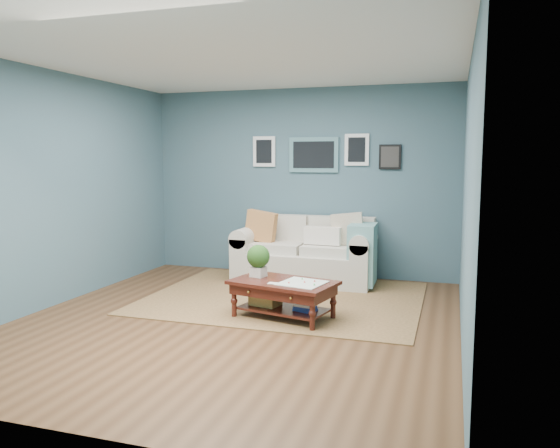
% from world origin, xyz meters
% --- Properties ---
extents(room_shell, '(5.00, 5.02, 2.70)m').
position_xyz_m(room_shell, '(0.01, 0.06, 1.36)').
color(room_shell, brown).
rests_on(room_shell, ground).
extents(area_rug, '(3.25, 2.60, 0.01)m').
position_xyz_m(area_rug, '(0.21, 1.06, 0.01)').
color(area_rug, brown).
rests_on(area_rug, ground).
extents(loveseat, '(1.94, 0.88, 0.99)m').
position_xyz_m(loveseat, '(0.29, 2.03, 0.40)').
color(loveseat, beige).
rests_on(loveseat, ground).
extents(coffee_table, '(1.20, 0.85, 0.76)m').
position_xyz_m(coffee_table, '(0.39, 0.27, 0.34)').
color(coffee_table, '#37120A').
rests_on(coffee_table, ground).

